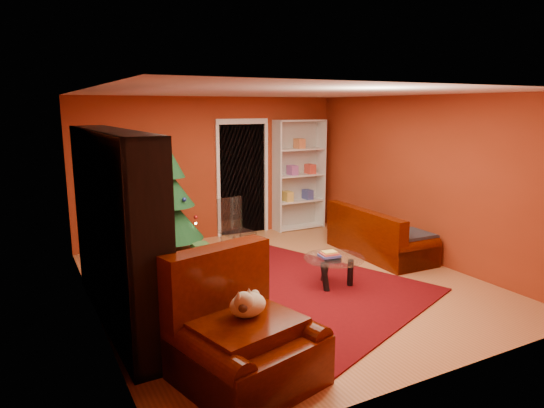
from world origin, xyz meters
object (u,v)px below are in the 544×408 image
rug (273,290)px  armchair (247,333)px  acrylic_chair (237,232)px  white_bookshelf (299,175)px  gift_box_red (183,238)px  gift_box_green (200,251)px  sofa (380,231)px  media_unit (116,229)px  christmas_tree (169,197)px  dog (248,305)px  gift_box_teal (161,254)px  coffee_table (334,272)px

rug → armchair: armchair is taller
armchair → acrylic_chair: (1.36, 3.30, -0.02)m
white_bookshelf → armchair: (-3.29, -4.59, -0.61)m
gift_box_red → gift_box_green: bearing=-91.3°
gift_box_red → sofa: (2.68, -2.20, 0.30)m
rug → media_unit: media_unit is taller
gift_box_green → gift_box_red: size_ratio=1.25×
gift_box_red → armchair: armchair is taller
gift_box_red → sofa: sofa is taller
gift_box_red → white_bookshelf: white_bookshelf is taller
christmas_tree → armchair: (-0.52, -4.17, -0.49)m
white_bookshelf → dog: (-3.25, -4.53, -0.38)m
gift_box_teal → white_bookshelf: white_bookshelf is taller
rug → white_bookshelf: 3.61m
coffee_table → sofa: bearing=29.1°
gift_box_red → gift_box_teal: bearing=-124.6°
gift_box_red → sofa: size_ratio=0.11×
dog → coffee_table: 2.54m
christmas_tree → gift_box_teal: size_ratio=6.10×
gift_box_green → white_bookshelf: bearing=21.7°
media_unit → sofa: 4.39m
media_unit → armchair: 2.07m
gift_box_red → white_bookshelf: (2.42, -0.02, 0.98)m
rug → sofa: bearing=14.0°
white_bookshelf → coffee_table: bearing=-112.7°
rug → sofa: sofa is taller
christmas_tree → media_unit: bearing=-118.6°
media_unit → dog: (0.78, -1.77, -0.39)m
coffee_table → gift_box_red: bearing=110.8°
media_unit → white_bookshelf: white_bookshelf is taller
dog → sofa: bearing=19.5°
armchair → sofa: 4.29m
coffee_table → christmas_tree: bearing=120.0°
christmas_tree → dog: (-0.49, -4.11, -0.26)m
white_bookshelf → gift_box_red: bearing=179.5°
sofa → acrylic_chair: 2.36m
dog → gift_box_red: bearing=65.3°
white_bookshelf → media_unit: bearing=-145.7°
gift_box_green → white_bookshelf: (2.44, 0.97, 0.95)m
dog → acrylic_chair: size_ratio=0.45×
armchair → coffee_table: bearing=23.4°
christmas_tree → armchair: bearing=-97.2°
gift_box_teal → christmas_tree: bearing=58.6°
media_unit → coffee_table: media_unit is taller
gift_box_teal → gift_box_red: bearing=55.4°
gift_box_green → gift_box_red: gift_box_green is taller
christmas_tree → armchair: christmas_tree is taller
media_unit → acrylic_chair: 2.64m
christmas_tree → armchair: 4.23m
gift_box_green → sofa: sofa is taller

